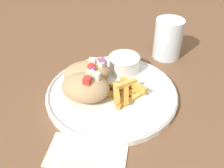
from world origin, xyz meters
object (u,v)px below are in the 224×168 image
(water_glass, at_px, (168,40))
(pita_sandwich_near, at_px, (86,87))
(plate, at_px, (112,92))
(pita_sandwich_far, at_px, (88,73))
(fries_pile, at_px, (122,91))
(sauce_ramekin, at_px, (124,63))

(water_glass, bearing_deg, pita_sandwich_near, -129.94)
(plate, relative_size, pita_sandwich_far, 2.36)
(pita_sandwich_near, bearing_deg, pita_sandwich_far, 104.07)
(plate, distance_m, pita_sandwich_far, 0.08)
(fries_pile, bearing_deg, pita_sandwich_near, -165.25)
(plate, relative_size, water_glass, 2.74)
(fries_pile, distance_m, sauce_ramekin, 0.10)
(plate, height_order, fries_pile, fries_pile)
(pita_sandwich_near, height_order, sauce_ramekin, pita_sandwich_near)
(fries_pile, bearing_deg, sauce_ramekin, 91.30)
(fries_pile, height_order, sauce_ramekin, sauce_ramekin)
(pita_sandwich_near, relative_size, pita_sandwich_far, 0.90)
(pita_sandwich_near, xyz_separation_m, fries_pile, (0.08, 0.02, -0.02))
(plate, height_order, sauce_ramekin, sauce_ramekin)
(pita_sandwich_far, distance_m, water_glass, 0.26)
(plate, bearing_deg, pita_sandwich_far, 155.94)
(fries_pile, xyz_separation_m, sauce_ramekin, (-0.00, 0.10, 0.01))
(fries_pile, bearing_deg, water_glass, 61.49)
(water_glass, bearing_deg, pita_sandwich_far, -139.60)
(pita_sandwich_near, bearing_deg, water_glass, 57.34)
(pita_sandwich_near, height_order, pita_sandwich_far, pita_sandwich_near)
(pita_sandwich_near, bearing_deg, sauce_ramekin, 65.08)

